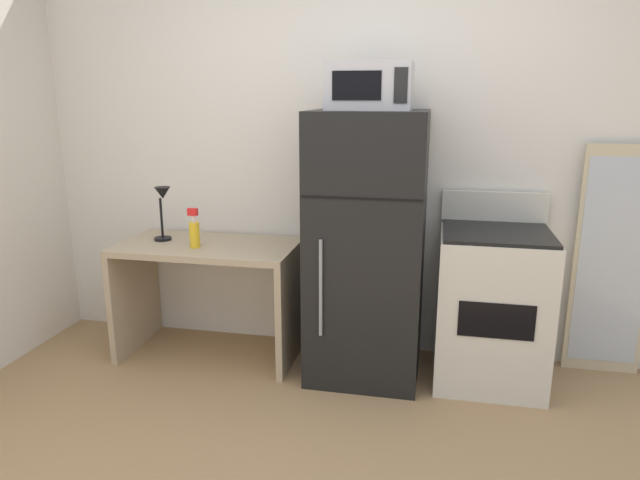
# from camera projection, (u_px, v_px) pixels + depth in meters

# --- Properties ---
(wall_back_white) EXTENTS (5.00, 0.10, 2.60)m
(wall_back_white) POSITION_uv_depth(u_px,v_px,m) (364.00, 154.00, 3.64)
(wall_back_white) COLOR silver
(wall_back_white) RESTS_ON ground
(desk) EXTENTS (1.13, 0.61, 0.75)m
(desk) POSITION_uv_depth(u_px,v_px,m) (209.00, 278.00, 3.67)
(desk) COLOR tan
(desk) RESTS_ON ground
(desk_lamp) EXTENTS (0.14, 0.12, 0.35)m
(desk_lamp) POSITION_uv_depth(u_px,v_px,m) (163.00, 204.00, 3.63)
(desk_lamp) COLOR black
(desk_lamp) RESTS_ON desk
(spray_bottle) EXTENTS (0.06, 0.06, 0.25)m
(spray_bottle) POSITION_uv_depth(u_px,v_px,m) (194.00, 232.00, 3.51)
(spray_bottle) COLOR yellow
(spray_bottle) RESTS_ON desk
(refrigerator) EXTENTS (0.66, 0.68, 1.59)m
(refrigerator) POSITION_uv_depth(u_px,v_px,m) (367.00, 247.00, 3.38)
(refrigerator) COLOR black
(refrigerator) RESTS_ON ground
(microwave) EXTENTS (0.46, 0.35, 0.26)m
(microwave) POSITION_uv_depth(u_px,v_px,m) (370.00, 86.00, 3.13)
(microwave) COLOR #B7B7BC
(microwave) RESTS_ON refrigerator
(oven_range) EXTENTS (0.63, 0.61, 1.10)m
(oven_range) POSITION_uv_depth(u_px,v_px,m) (491.00, 306.00, 3.34)
(oven_range) COLOR beige
(oven_range) RESTS_ON ground
(leaning_mirror) EXTENTS (0.44, 0.03, 1.40)m
(leaning_mirror) POSITION_uv_depth(u_px,v_px,m) (612.00, 263.00, 3.39)
(leaning_mirror) COLOR #C6B793
(leaning_mirror) RESTS_ON ground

